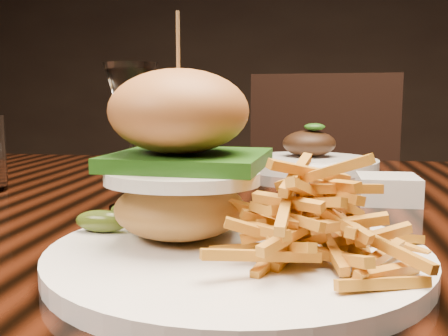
# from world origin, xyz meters

# --- Properties ---
(dining_table) EXTENTS (1.60, 0.90, 0.75)m
(dining_table) POSITION_xyz_m (0.00, 0.00, 0.67)
(dining_table) COLOR black
(dining_table) RESTS_ON ground
(burger_plate) EXTENTS (0.30, 0.30, 0.20)m
(burger_plate) POSITION_xyz_m (-0.04, -0.26, 0.80)
(burger_plate) COLOR white
(burger_plate) RESTS_ON dining_table
(ramekin) EXTENTS (0.10, 0.10, 0.03)m
(ramekin) POSITION_xyz_m (0.13, 0.01, 0.77)
(ramekin) COLOR white
(ramekin) RESTS_ON dining_table
(wine_glass) EXTENTS (0.06, 0.06, 0.17)m
(wine_glass) POSITION_xyz_m (-0.18, -0.07, 0.88)
(wine_glass) COLOR white
(wine_glass) RESTS_ON dining_table
(far_dish) EXTENTS (0.25, 0.25, 0.08)m
(far_dish) POSITION_xyz_m (0.03, 0.31, 0.77)
(far_dish) COLOR white
(far_dish) RESTS_ON dining_table
(chair_far) EXTENTS (0.52, 0.52, 0.95)m
(chair_far) POSITION_xyz_m (0.07, 0.89, 0.54)
(chair_far) COLOR black
(chair_far) RESTS_ON ground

